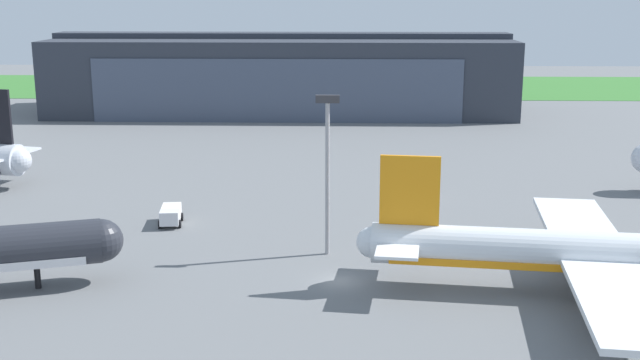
% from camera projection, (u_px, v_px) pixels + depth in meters
% --- Properties ---
extents(ground_plane, '(440.00, 440.00, 0.00)m').
position_uv_depth(ground_plane, '(339.00, 281.00, 74.55)').
color(ground_plane, slate).
extents(grass_field_strip, '(440.00, 56.00, 0.08)m').
position_uv_depth(grass_field_strip, '(343.00, 87.00, 225.00)').
color(grass_field_strip, '#377430').
rests_on(grass_field_strip, ground_plane).
extents(maintenance_hangar, '(100.49, 31.62, 17.60)m').
position_uv_depth(maintenance_hangar, '(282.00, 74.00, 177.18)').
color(maintenance_hangar, '#2D333D').
rests_on(maintenance_hangar, ground_plane).
extents(airliner_near_right, '(44.55, 39.73, 12.33)m').
position_uv_depth(airliner_near_right, '(605.00, 255.00, 69.91)').
color(airliner_near_right, silver).
rests_on(airliner_near_right, ground_plane).
extents(baggage_tug, '(3.02, 5.22, 2.06)m').
position_uv_depth(baggage_tug, '(171.00, 214.00, 92.29)').
color(baggage_tug, silver).
rests_on(baggage_tug, ground_plane).
extents(ops_van, '(3.28, 4.10, 2.28)m').
position_uv_depth(ops_van, '(419.00, 188.00, 105.00)').
color(ops_van, white).
rests_on(ops_van, ground_plane).
extents(apron_light_mast, '(2.40, 0.50, 16.59)m').
position_uv_depth(apron_light_mast, '(327.00, 161.00, 79.92)').
color(apron_light_mast, '#99999E').
rests_on(apron_light_mast, ground_plane).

